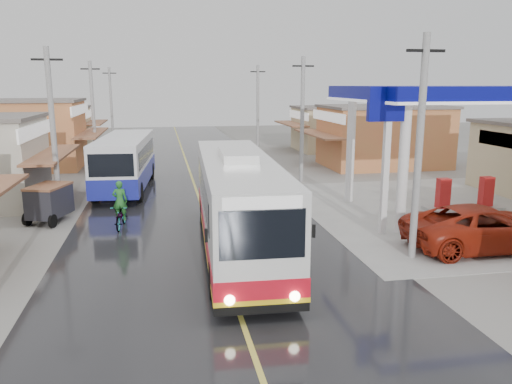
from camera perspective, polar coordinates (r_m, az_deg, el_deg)
ground at (r=17.45m, az=-3.67°, el=-8.91°), size 120.00×120.00×0.00m
road at (r=31.85m, az=-7.04°, el=0.77°), size 12.00×90.00×0.02m
centre_line at (r=31.85m, az=-7.04°, el=0.79°), size 0.15×90.00×0.01m
shopfronts_right at (r=33.47m, az=19.90°, el=0.66°), size 11.00×44.00×4.80m
utility_poles_left at (r=33.16m, az=-19.32°, el=0.60°), size 1.60×50.00×8.00m
utility_poles_right at (r=33.03m, az=5.16°, el=1.21°), size 1.60×36.00×8.00m
coach_bus at (r=18.90m, az=-2.13°, el=-1.29°), size 3.33×12.53×3.88m
second_bus at (r=31.02m, az=-14.72°, el=3.38°), size 3.34×9.84×3.21m
jeepney at (r=21.23m, az=24.59°, el=-3.73°), size 6.20×2.91×1.72m
cyclist at (r=22.94m, az=-15.18°, el=-2.27°), size 0.92×2.09×2.18m
tricycle_near at (r=24.96m, az=-22.59°, el=-0.95°), size 2.09×2.62×1.75m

